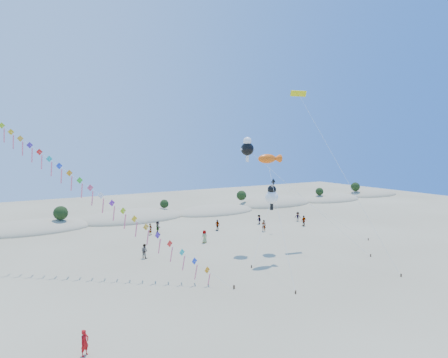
% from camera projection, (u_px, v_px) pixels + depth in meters
% --- Properties ---
extents(ground, '(160.00, 160.00, 0.00)m').
position_uv_depth(ground, '(315.00, 322.00, 27.49)').
color(ground, gray).
rests_on(ground, ground).
extents(dune_ridge, '(145.30, 11.49, 5.57)m').
position_uv_depth(dune_ridge, '(139.00, 218.00, 66.79)').
color(dune_ridge, gray).
rests_on(dune_ridge, ground).
extents(kite_train, '(21.64, 24.53, 19.19)m').
position_uv_depth(kite_train, '(76.00, 178.00, 38.61)').
color(kite_train, '#3F2D1E').
rests_on(kite_train, ground).
extents(fish_kite, '(6.07, 10.47, 12.05)m').
position_uv_depth(fish_kite, '(270.00, 159.00, 42.57)').
color(fish_kite, '#3F2D1E').
rests_on(fish_kite, ground).
extents(cartoon_kite_low, '(6.76, 5.11, 8.17)m').
position_uv_depth(cartoon_kite_low, '(272.00, 196.00, 45.83)').
color(cartoon_kite_low, '#3F2D1E').
rests_on(cartoon_kite_low, ground).
extents(cartoon_kite_high, '(11.50, 11.34, 14.07)m').
position_uv_depth(cartoon_kite_high, '(247.00, 148.00, 46.43)').
color(cartoon_kite_high, '#3F2D1E').
rests_on(cartoon_kite_high, ground).
extents(parafoil_kite, '(2.29, 16.97, 20.33)m').
position_uv_depth(parafoil_kite, '(300.00, 97.00, 49.58)').
color(parafoil_kite, '#3F2D1E').
rests_on(parafoil_kite, ground).
extents(dark_kite, '(8.26, 11.56, 8.06)m').
position_uv_depth(dark_kite, '(297.00, 196.00, 55.21)').
color(dark_kite, '#3F2D1E').
rests_on(dark_kite, ground).
extents(flyer_foreground, '(0.71, 0.65, 1.63)m').
position_uv_depth(flyer_foreground, '(85.00, 343.00, 23.11)').
color(flyer_foreground, '#AF0E11').
rests_on(flyer_foreground, ground).
extents(beachgoers, '(30.80, 12.55, 1.77)m').
position_uv_depth(beachgoers, '(224.00, 227.00, 56.22)').
color(beachgoers, slate).
rests_on(beachgoers, ground).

